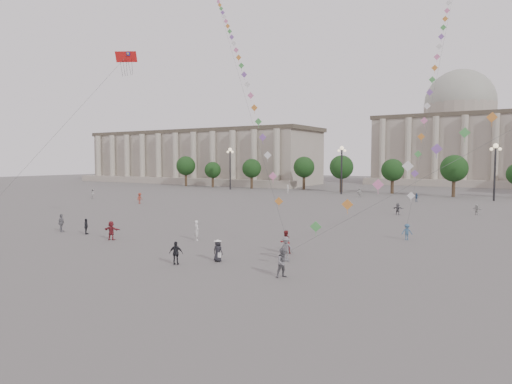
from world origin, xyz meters
The scene contains 27 objects.
ground centered at (0.00, 0.00, 0.00)m, with size 360.00×360.00×0.00m, color #595654.
hall_west centered at (-75.00, 93.89, 8.43)m, with size 84.00×26.22×17.20m.
hall_central centered at (0.00, 129.22, 14.23)m, with size 48.30×34.30×35.50m.
tree_row centered at (0.00, 78.00, 5.39)m, with size 137.12×5.12×8.00m.
lamp_post_far_west centered at (-45.00, 70.00, 7.35)m, with size 2.00×0.90×10.65m.
lamp_post_mid_west centered at (-15.00, 70.00, 7.35)m, with size 2.00×0.90×10.65m.
lamp_post_mid_east centered at (15.00, 70.00, 7.35)m, with size 2.00×0.90×10.65m.
person_crowd_0 centered at (3.11, 60.84, 0.79)m, with size 0.92×0.38×1.58m, color #395880.
person_crowd_1 centered at (-52.54, 33.79, 0.96)m, with size 0.94×0.73×1.92m, color #B6B5B1.
person_crowd_2 centered at (-36.78, 31.16, 0.95)m, with size 1.22×0.70×1.89m, color maroon.
person_crowd_4 centered at (-9.25, 65.44, 0.94)m, with size 1.74×0.56×1.88m, color silver.
person_crowd_6 centered at (5.93, 5.47, 0.90)m, with size 1.16×0.67×1.80m, color slate.
person_crowd_7 centered at (14.90, 44.68, 0.75)m, with size 1.39×0.44×1.49m, color #B1B0AC.
person_crowd_10 centered at (-26.64, 66.87, 0.96)m, with size 0.70×0.46×1.92m, color white.
person_crowd_12 centered at (5.57, 38.89, 0.82)m, with size 1.53×0.49×1.64m, color #5A5A5F.
person_crowd_13 centered at (-5.29, 8.42, 0.96)m, with size 0.70×0.46×1.92m, color silver.
tourist_1 centered at (-17.19, 5.09, 0.81)m, with size 0.95×0.40×1.62m, color black.
tourist_2 centered at (-12.39, 4.25, 0.91)m, with size 1.69×0.54×1.83m, color maroon.
tourist_3 centered at (-20.77, 4.71, 0.95)m, with size 1.11×0.46×1.90m, color slate.
tourist_4 centered at (-0.13, -0.23, 0.86)m, with size 1.01×0.42×1.72m, color black.
kite_flyer_0 centered at (4.77, 7.50, 0.96)m, with size 0.93×0.73×1.92m, color maroon.
kite_flyer_1 centered at (11.62, 19.26, 0.78)m, with size 1.01×0.58×1.56m, color #345776.
kite_flyer_2 centered at (8.23, 0.79, 0.97)m, with size 0.95×0.74×1.95m, color slate.
hat_person centered at (1.83, 2.24, 0.87)m, with size 0.82×0.60×1.69m.
dragon_kite centered at (-14.45, 8.20, 17.37)m, with size 2.17×8.51×22.82m.
kite_train_west centered at (-16.04, 30.18, 23.73)m, with size 39.32×42.27×71.64m.
kite_train_mid centered at (10.56, 42.20, 26.48)m, with size 2.74×43.07×63.31m.
Camera 1 is at (22.31, -25.01, 7.71)m, focal length 32.00 mm.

